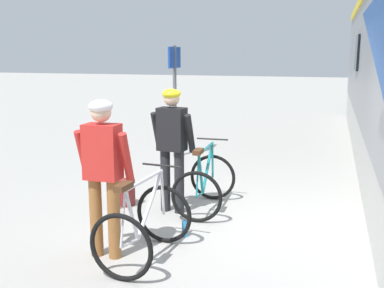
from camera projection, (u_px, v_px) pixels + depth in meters
The scene contains 9 objects.
ground_plane at pixel (231, 229), 5.94m from camera, with size 80.00×80.00×0.00m, color #A09E99.
cyclist_near_in_red at pixel (103, 165), 4.94m from camera, with size 0.61×0.31×1.76m.
cyclist_far_in_dark at pixel (172, 139), 6.40m from camera, with size 0.64×0.36×1.76m.
bicycle_near_silver at pixel (144, 225), 4.96m from camera, with size 0.78×1.12×0.99m.
bicycle_far_teal at pixel (205, 183), 6.57m from camera, with size 0.75×1.10×0.99m.
backpack_on_platform at pixel (124, 192), 6.82m from camera, with size 0.28×0.18×0.40m, color maroon.
water_bottle_near_the_bikes at pixel (185, 229), 5.67m from camera, with size 0.07×0.07×0.20m, color #338CCC.
water_bottle_by_the_backpack at pixel (114, 203), 6.63m from camera, with size 0.07×0.07×0.21m, color silver.
platform_sign_post at pixel (175, 83), 9.76m from camera, with size 0.08×0.70×2.40m.
Camera 1 is at (1.16, -5.51, 2.24)m, focal length 42.81 mm.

